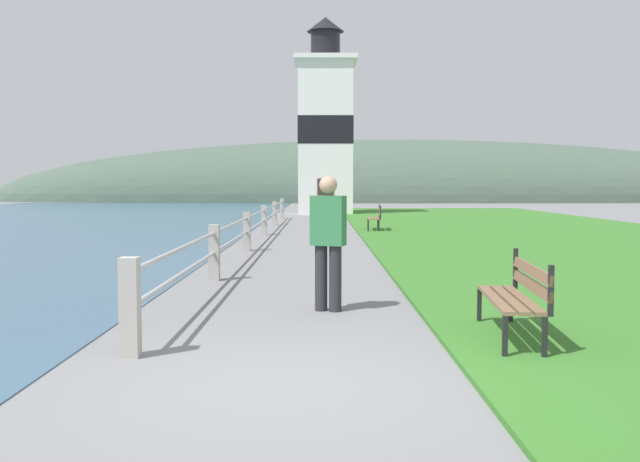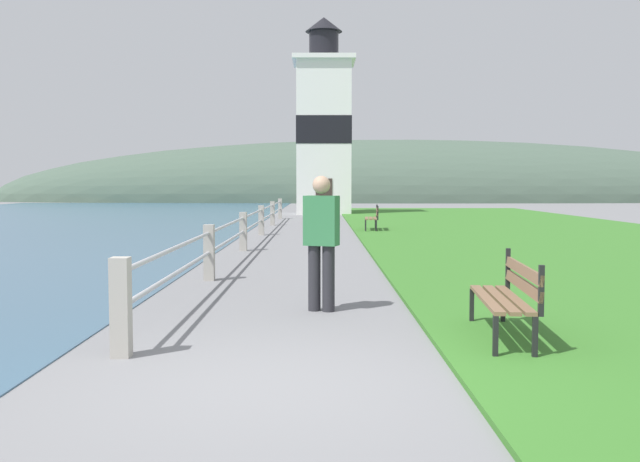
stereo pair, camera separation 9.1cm
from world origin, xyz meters
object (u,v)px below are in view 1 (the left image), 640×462
at_px(park_bench_near, 515,293).
at_px(person_strolling, 326,238).
at_px(park_bench_midway, 373,216).
at_px(lighthouse, 323,128).

xyz_separation_m(park_bench_near, person_strolling, (-2.01, 1.90, 0.44)).
relative_size(park_bench_near, park_bench_midway, 1.07).
bearing_deg(park_bench_near, person_strolling, -38.58).
xyz_separation_m(park_bench_near, lighthouse, (-1.81, 32.93, 4.32)).
distance_m(lighthouse, person_strolling, 31.27).
bearing_deg(park_bench_near, park_bench_midway, -84.87).
bearing_deg(park_bench_midway, person_strolling, 86.80).
height_order(lighthouse, person_strolling, lighthouse).
bearing_deg(person_strolling, park_bench_midway, 11.45).
relative_size(lighthouse, person_strolling, 6.08).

